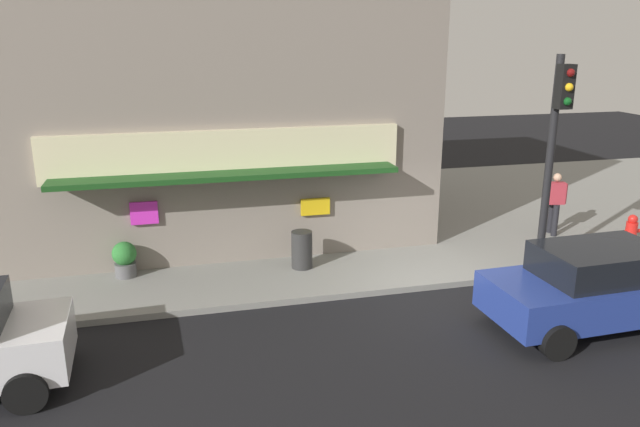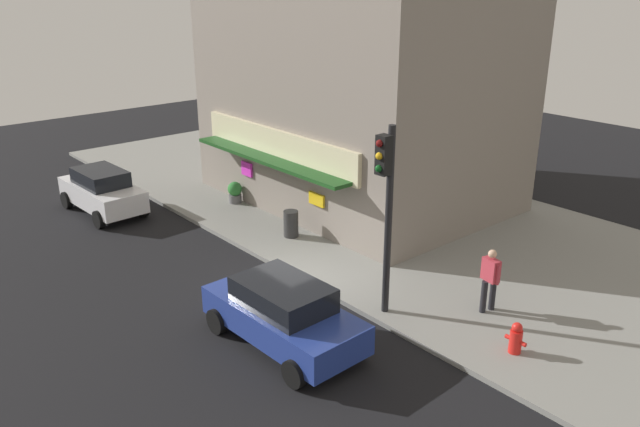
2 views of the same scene
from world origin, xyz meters
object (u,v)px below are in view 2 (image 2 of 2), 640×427
at_px(fire_hydrant, 516,338).
at_px(parked_car_blue, 283,313).
at_px(parked_car_white, 102,191).
at_px(trash_can, 291,224).
at_px(traffic_light, 386,197).
at_px(pedestrian, 490,277).
at_px(potted_plant_by_doorway, 235,192).

bearing_deg(fire_hydrant, parked_car_blue, -136.93).
bearing_deg(parked_car_white, trash_can, 28.91).
bearing_deg(trash_can, traffic_light, -13.78).
height_order(pedestrian, parked_car_blue, pedestrian).
bearing_deg(parked_car_white, pedestrian, 17.71).
height_order(parked_car_blue, parked_car_white, parked_car_white).
relative_size(parked_car_blue, parked_car_white, 1.06).
relative_size(traffic_light, trash_can, 5.52).
relative_size(trash_can, potted_plant_by_doorway, 1.08).
bearing_deg(parked_car_blue, pedestrian, 63.94).
xyz_separation_m(trash_can, pedestrian, (7.20, 0.77, 0.51)).
bearing_deg(trash_can, fire_hydrant, -2.42).
xyz_separation_m(fire_hydrant, trash_can, (-8.78, 0.37, 0.08)).
bearing_deg(potted_plant_by_doorway, pedestrian, 1.67).
bearing_deg(trash_can, parked_car_blue, -39.73).
distance_m(trash_can, pedestrian, 7.26).
relative_size(pedestrian, parked_car_white, 0.43).
bearing_deg(traffic_light, trash_can, 166.22).
bearing_deg(fire_hydrant, pedestrian, 144.13).
xyz_separation_m(potted_plant_by_doorway, parked_car_white, (-2.59, -4.07, 0.27)).
xyz_separation_m(traffic_light, pedestrian, (1.71, 2.11, -2.18)).
distance_m(fire_hydrant, parked_car_white, 15.70).
height_order(trash_can, potted_plant_by_doorway, trash_can).
distance_m(pedestrian, parked_car_white, 14.47).
height_order(traffic_light, potted_plant_by_doorway, traffic_light).
distance_m(traffic_light, fire_hydrant, 4.40).
xyz_separation_m(potted_plant_by_doorway, parked_car_blue, (8.85, -4.47, 0.26)).
bearing_deg(potted_plant_by_doorway, traffic_light, -10.66).
relative_size(traffic_light, potted_plant_by_doorway, 5.96).
bearing_deg(pedestrian, parked_car_white, -162.29).
xyz_separation_m(traffic_light, parked_car_blue, (-0.64, -2.69, -2.45)).
xyz_separation_m(pedestrian, potted_plant_by_doorway, (-11.20, -0.33, -0.52)).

